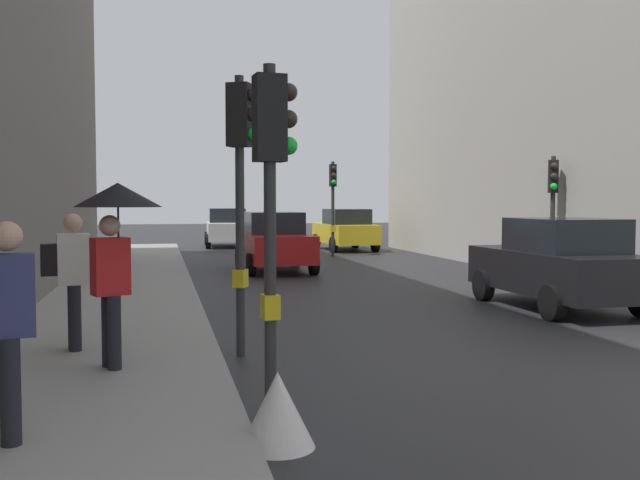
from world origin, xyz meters
The scene contains 14 objects.
ground_plane centered at (0.00, 0.00, 0.00)m, with size 120.00×120.00×0.00m, color #28282B.
sidewalk_kerb centered at (-6.23, 6.00, 0.08)m, with size 3.03×40.00×0.16m, color gray.
traffic_light_mid_street centered at (4.41, 9.37, 2.24)m, with size 0.34×0.45×3.24m.
traffic_light_near_left centered at (-4.39, -0.45, 2.35)m, with size 0.44×0.27×3.41m.
traffic_light_far_median centered at (0.93, 19.03, 2.47)m, with size 0.25×0.44×3.58m.
traffic_light_near_right centered at (-4.40, 2.22, 2.59)m, with size 0.45×0.35×3.75m.
car_dark_suv centered at (2.09, 5.17, 0.88)m, with size 2.05×4.22×1.76m.
car_white_compact centered at (-2.43, 25.92, 0.88)m, with size 2.16×4.27×1.76m.
car_yellow_taxi centered at (2.26, 22.31, 0.88)m, with size 2.18×4.28×1.76m.
car_red_sedan centered at (-2.11, 13.98, 0.88)m, with size 2.05×4.22×1.76m.
pedestrian_with_umbrella centered at (-5.97, 1.16, 1.84)m, with size 1.00×1.00×2.14m.
pedestrian_with_black_backpack centered at (-6.61, 2.31, 1.16)m, with size 0.64×0.38×1.77m.
pedestrian_with_grey_backpack centered at (-6.70, -1.34, 1.16)m, with size 0.64×0.39×1.77m.
warning_sign_triangle centered at (-4.51, -1.48, 0.33)m, with size 0.64×0.64×0.65m, color silver.
Camera 1 is at (-5.47, -7.44, 2.09)m, focal length 40.52 mm.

